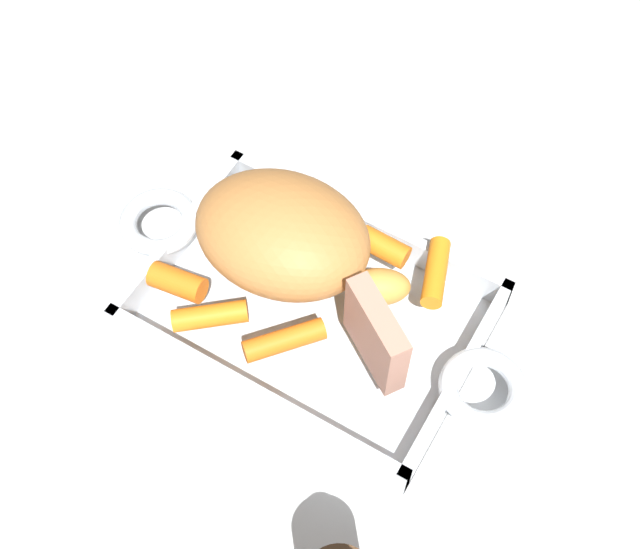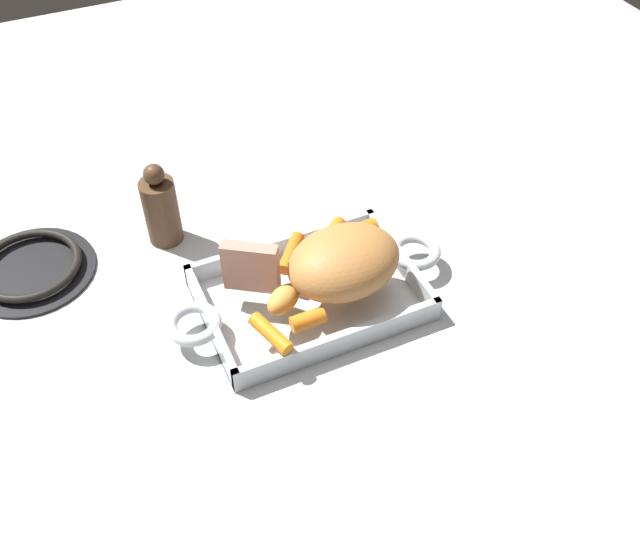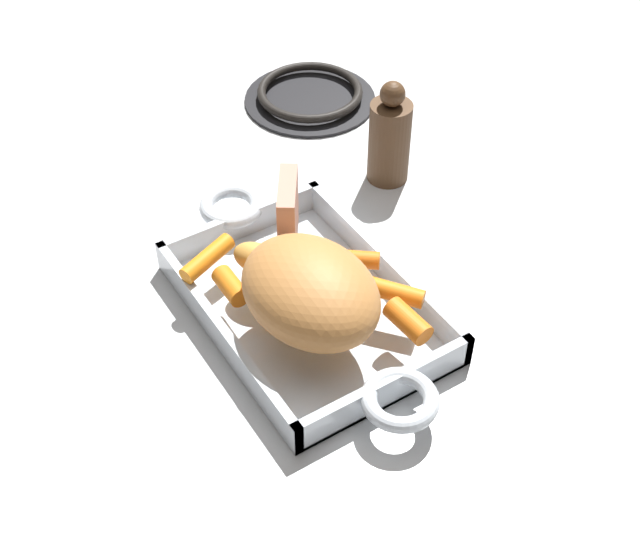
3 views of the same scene
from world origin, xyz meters
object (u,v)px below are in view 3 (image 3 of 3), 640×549
(baby_carrot_short, at_px, (207,258))
(roast_slice_thick, at_px, (288,213))
(baby_carrot_center_left, at_px, (347,259))
(stove_burner_rear, at_px, (310,95))
(pork_roast, at_px, (310,291))
(pepper_mill, at_px, (390,138))
(roasting_dish, at_px, (306,304))
(baby_carrot_northeast, at_px, (231,286))
(potato_corner, at_px, (258,258))
(baby_carrot_northwest, at_px, (393,292))
(baby_carrot_center_right, at_px, (408,321))

(baby_carrot_short, bearing_deg, roast_slice_thick, 83.72)
(baby_carrot_center_left, xyz_separation_m, stove_burner_rear, (-0.34, 0.17, -0.04))
(pork_roast, bearing_deg, pepper_mill, 129.21)
(baby_carrot_short, bearing_deg, stove_burner_rear, 132.07)
(roasting_dish, height_order, baby_carrot_northeast, baby_carrot_northeast)
(roasting_dish, height_order, baby_carrot_center_left, baby_carrot_center_left)
(pork_roast, xyz_separation_m, baby_carrot_short, (-0.13, -0.05, -0.03))
(roasting_dish, bearing_deg, potato_corner, -149.99)
(roasting_dish, distance_m, baby_carrot_northeast, 0.09)
(baby_carrot_short, bearing_deg, pepper_mill, 102.54)
(baby_carrot_short, relative_size, potato_corner, 1.20)
(pork_roast, xyz_separation_m, baby_carrot_northwest, (0.02, 0.09, -0.03))
(potato_corner, relative_size, stove_burner_rear, 0.30)
(roasting_dish, relative_size, baby_carrot_short, 6.08)
(roast_slice_thick, bearing_deg, baby_carrot_northwest, 17.38)
(roasting_dish, xyz_separation_m, baby_carrot_northeast, (-0.03, -0.07, 0.04))
(baby_carrot_northeast, height_order, potato_corner, potato_corner)
(baby_carrot_short, height_order, pepper_mill, pepper_mill)
(baby_carrot_short, bearing_deg, pork_roast, 21.86)
(baby_carrot_center_right, distance_m, stove_burner_rear, 0.48)
(pork_roast, relative_size, roast_slice_thick, 2.10)
(potato_corner, bearing_deg, baby_carrot_northeast, -68.38)
(roasting_dish, distance_m, roast_slice_thick, 0.10)
(roast_slice_thick, bearing_deg, baby_carrot_center_right, 9.55)
(baby_carrot_center_left, bearing_deg, pork_roast, -57.95)
(pork_roast, distance_m, stove_burner_rear, 0.46)
(pork_roast, xyz_separation_m, potato_corner, (-0.09, -0.01, -0.02))
(baby_carrot_center_left, xyz_separation_m, potato_corner, (-0.04, -0.08, 0.01))
(baby_carrot_center_right, bearing_deg, baby_carrot_center_left, 179.97)
(roast_slice_thick, height_order, baby_carrot_center_right, roast_slice_thick)
(pork_roast, relative_size, baby_carrot_short, 2.35)
(baby_carrot_center_right, height_order, stove_burner_rear, baby_carrot_center_right)
(roasting_dish, distance_m, pork_roast, 0.08)
(roast_slice_thick, relative_size, baby_carrot_northeast, 1.66)
(baby_carrot_center_right, relative_size, potato_corner, 0.88)
(pepper_mill, bearing_deg, baby_carrot_center_right, -32.06)
(baby_carrot_center_left, bearing_deg, baby_carrot_northeast, -102.89)
(baby_carrot_northeast, bearing_deg, baby_carrot_northwest, 55.16)
(baby_carrot_northwest, bearing_deg, pepper_mill, 145.26)
(baby_carrot_center_right, relative_size, stove_burner_rear, 0.27)
(pepper_mill, bearing_deg, potato_corner, -67.84)
(baby_carrot_center_left, bearing_deg, pepper_mill, 132.14)
(pork_roast, bearing_deg, baby_carrot_northeast, -146.12)
(pork_roast, distance_m, baby_carrot_center_right, 0.10)
(baby_carrot_center_right, height_order, pepper_mill, pepper_mill)
(roasting_dish, xyz_separation_m, baby_carrot_short, (-0.08, -0.07, 0.04))
(baby_carrot_center_right, xyz_separation_m, potato_corner, (-0.15, -0.08, 0.00))
(stove_burner_rear, distance_m, pepper_mill, 0.21)
(roasting_dish, distance_m, stove_burner_rear, 0.41)
(roast_slice_thick, xyz_separation_m, baby_carrot_northwest, (0.14, 0.04, -0.03))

